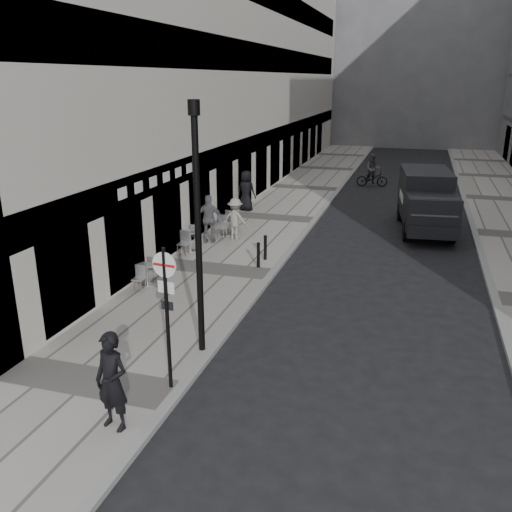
{
  "coord_description": "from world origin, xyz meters",
  "views": [
    {
      "loc": [
        4.45,
        -6.15,
        6.38
      ],
      "look_at": [
        0.09,
        8.35,
        1.4
      ],
      "focal_mm": 38.0,
      "sensor_mm": 36.0,
      "label": 1
    }
  ],
  "objects_px": {
    "cyclist": "(372,174)",
    "sign_post": "(166,300)",
    "walking_man": "(112,382)",
    "lamppost": "(198,219)",
    "panel_van": "(426,198)"
  },
  "relations": [
    {
      "from": "cyclist",
      "to": "sign_post",
      "type": "bearing_deg",
      "value": -101.47
    },
    {
      "from": "sign_post",
      "to": "panel_van",
      "type": "height_order",
      "value": "sign_post"
    },
    {
      "from": "walking_man",
      "to": "lamppost",
      "type": "height_order",
      "value": "lamppost"
    },
    {
      "from": "sign_post",
      "to": "cyclist",
      "type": "bearing_deg",
      "value": 91.69
    },
    {
      "from": "sign_post",
      "to": "cyclist",
      "type": "height_order",
      "value": "sign_post"
    },
    {
      "from": "sign_post",
      "to": "cyclist",
      "type": "distance_m",
      "value": 24.85
    },
    {
      "from": "walking_man",
      "to": "sign_post",
      "type": "relative_size",
      "value": 0.62
    },
    {
      "from": "lamppost",
      "to": "panel_van",
      "type": "relative_size",
      "value": 1.04
    },
    {
      "from": "walking_man",
      "to": "cyclist",
      "type": "distance_m",
      "value": 26.42
    },
    {
      "from": "sign_post",
      "to": "lamppost",
      "type": "xyz_separation_m",
      "value": [
        -0.0,
        1.75,
        1.25
      ]
    },
    {
      "from": "walking_man",
      "to": "panel_van",
      "type": "xyz_separation_m",
      "value": [
        5.48,
        16.64,
        0.35
      ]
    },
    {
      "from": "lamppost",
      "to": "sign_post",
      "type": "bearing_deg",
      "value": -90.0
    },
    {
      "from": "sign_post",
      "to": "walking_man",
      "type": "bearing_deg",
      "value": -97.97
    },
    {
      "from": "lamppost",
      "to": "cyclist",
      "type": "relative_size",
      "value": 2.91
    },
    {
      "from": "cyclist",
      "to": "walking_man",
      "type": "bearing_deg",
      "value": -102.06
    }
  ]
}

